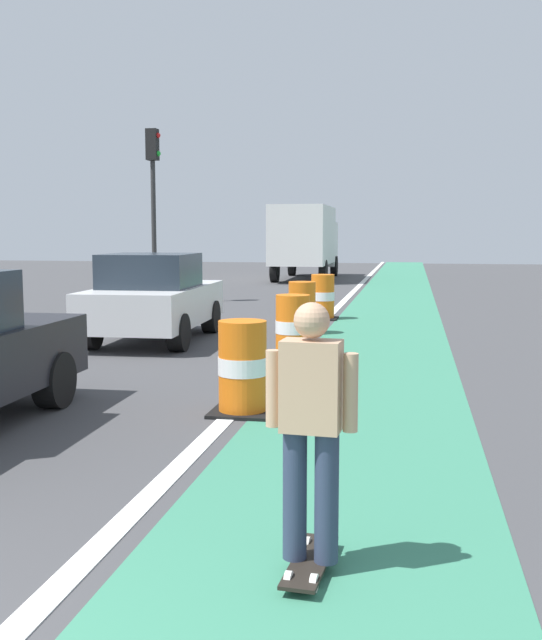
# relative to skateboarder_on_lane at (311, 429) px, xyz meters

# --- Properties ---
(bike_lane_strip) EXTENTS (2.50, 80.00, 0.01)m
(bike_lane_strip) POSITION_rel_skateboarder_on_lane_xyz_m (0.05, 9.53, -0.91)
(bike_lane_strip) COLOR #387F60
(bike_lane_strip) RESTS_ON ground
(lane_divider_stripe) EXTENTS (0.20, 80.00, 0.01)m
(lane_divider_stripe) POSITION_rel_skateboarder_on_lane_xyz_m (-1.45, 9.53, -0.91)
(lane_divider_stripe) COLOR silver
(lane_divider_stripe) RESTS_ON ground
(skateboarder_on_lane) EXTENTS (0.57, 0.81, 1.69)m
(skateboarder_on_lane) POSITION_rel_skateboarder_on_lane_xyz_m (0.00, 0.00, 0.00)
(skateboarder_on_lane) COLOR black
(skateboarder_on_lane) RESTS_ON ground
(parked_sedan_second) EXTENTS (2.04, 4.17, 1.70)m
(parked_sedan_second) POSITION_rel_skateboarder_on_lane_xyz_m (-4.33, 9.39, -0.08)
(parked_sedan_second) COLOR silver
(parked_sedan_second) RESTS_ON ground
(traffic_barrel_front) EXTENTS (0.73, 0.73, 1.09)m
(traffic_barrel_front) POSITION_rel_skateboarder_on_lane_xyz_m (-1.33, 3.95, -0.38)
(traffic_barrel_front) COLOR orange
(traffic_barrel_front) RESTS_ON ground
(traffic_barrel_mid) EXTENTS (0.73, 0.73, 1.09)m
(traffic_barrel_mid) POSITION_rel_skateboarder_on_lane_xyz_m (-1.32, 7.62, -0.38)
(traffic_barrel_mid) COLOR orange
(traffic_barrel_mid) RESTS_ON ground
(traffic_barrel_back) EXTENTS (0.73, 0.73, 1.09)m
(traffic_barrel_back) POSITION_rel_skateboarder_on_lane_xyz_m (-1.64, 10.90, -0.38)
(traffic_barrel_back) COLOR orange
(traffic_barrel_back) RESTS_ON ground
(traffic_barrel_far) EXTENTS (0.73, 0.73, 1.09)m
(traffic_barrel_far) POSITION_rel_skateboarder_on_lane_xyz_m (-1.53, 13.64, -0.38)
(traffic_barrel_far) COLOR orange
(traffic_barrel_far) RESTS_ON ground
(delivery_truck_down_block) EXTENTS (2.43, 7.63, 3.23)m
(delivery_truck_down_block) POSITION_rel_skateboarder_on_lane_xyz_m (-4.12, 29.04, 0.94)
(delivery_truck_down_block) COLOR silver
(delivery_truck_down_block) RESTS_ON ground
(traffic_light_corner) EXTENTS (0.41, 0.32, 5.10)m
(traffic_light_corner) POSITION_rel_skateboarder_on_lane_xyz_m (-6.94, 16.88, 2.59)
(traffic_light_corner) COLOR #2D2D2D
(traffic_light_corner) RESTS_ON ground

